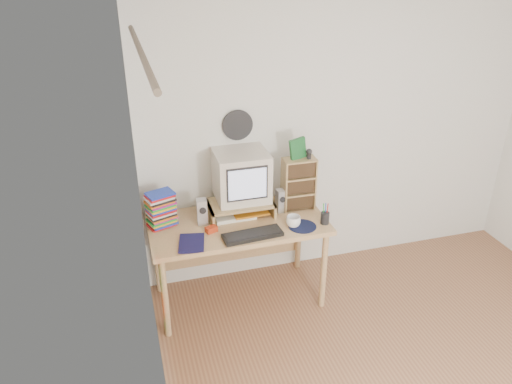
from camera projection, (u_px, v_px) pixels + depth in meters
back_wall at (342, 135)px, 4.30m from camera, size 3.50×0.00×3.50m
left_wall at (160, 292)px, 2.37m from camera, size 0.00×3.50×3.50m
curtain at (159, 254)px, 2.83m from camera, size 0.00×2.20×2.20m
wall_disc at (238, 125)px, 3.97m from camera, size 0.25×0.02×0.25m
desk at (236, 232)px, 4.07m from camera, size 1.40×0.70×0.75m
monitor_riser at (240, 205)px, 4.01m from camera, size 0.52×0.30×0.12m
crt_monitor at (242, 177)px, 3.96m from camera, size 0.42×0.42×0.40m
speaker_left at (202, 212)px, 3.89m from camera, size 0.09×0.09×0.21m
speaker_right at (281, 201)px, 4.07m from camera, size 0.08×0.08×0.20m
keyboard at (253, 235)px, 3.75m from camera, size 0.46×0.18×0.03m
dvd_stack at (161, 210)px, 3.84m from camera, size 0.24×0.20×0.28m
cd_rack at (299, 184)px, 4.07m from camera, size 0.27×0.15×0.44m
mug at (293, 221)px, 3.87m from camera, size 0.14×0.14×0.09m
diary at (179, 242)px, 3.64m from camera, size 0.25×0.21×0.05m
mousepad at (302, 226)px, 3.89m from camera, size 0.28×0.28×0.00m
pen_cup at (325, 216)px, 3.90m from camera, size 0.08×0.08×0.14m
papers at (239, 212)px, 4.05m from camera, size 0.33×0.25×0.04m
red_box at (211, 229)px, 3.81m from camera, size 0.10×0.08×0.04m
game_box at (298, 149)px, 3.93m from camera, size 0.14×0.05×0.17m
webcam at (309, 154)px, 3.95m from camera, size 0.05×0.05×0.08m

